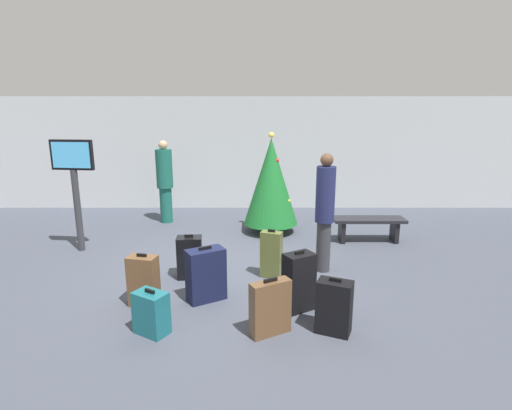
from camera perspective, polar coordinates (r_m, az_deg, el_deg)
The scene contains 15 objects.
ground_plane at distance 6.62m, azimuth -4.68°, elevation -9.47°, with size 16.00×16.00×0.00m, color #424754.
back_wall at distance 10.57m, azimuth -2.84°, elevation 7.30°, with size 16.00×0.20×2.87m, color #B7BCC1.
holiday_tree at distance 8.39m, azimuth 2.32°, elevation 3.33°, with size 1.13×1.13×2.11m.
flight_info_kiosk at distance 7.91m, azimuth -24.14°, elevation 3.75°, with size 0.78×0.18×2.04m.
waiting_bench at distance 8.25m, azimuth 15.80°, elevation -2.63°, with size 1.39×0.44×0.48m.
traveller_0 at distance 6.45m, azimuth 9.88°, elevation -0.64°, with size 0.33×0.33×1.91m.
traveller_1 at distance 9.40m, azimuth -12.59°, elevation 3.50°, with size 0.42×0.42×1.88m.
suitcase_0 at distance 5.63m, azimuth -6.92°, elevation -9.74°, with size 0.58×0.49×0.77m.
suitcase_1 at distance 6.30m, azimuth 2.36°, elevation -7.02°, with size 0.36×0.27×0.78m.
suitcase_2 at distance 5.66m, azimuth -15.45°, elevation -10.28°, with size 0.42×0.30×0.73m.
suitcase_3 at distance 4.82m, azimuth 2.20°, elevation -14.32°, with size 0.50×0.38×0.70m.
suitcase_4 at distance 5.35m, azimuth 6.24°, elevation -10.76°, with size 0.46×0.41×0.81m.
suitcase_5 at distance 5.02m, azimuth -14.42°, elevation -14.53°, with size 0.46×0.41×0.55m.
suitcase_6 at distance 4.94m, azimuth 11.15°, elevation -13.98°, with size 0.46×0.38×0.68m.
suitcase_7 at distance 6.38m, azimuth -9.18°, elevation -7.30°, with size 0.40×0.29×0.70m.
Camera 1 is at (0.55, -6.07, 2.59)m, focal length 28.30 mm.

